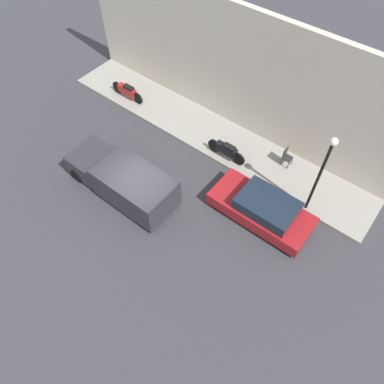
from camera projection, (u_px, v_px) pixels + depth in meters
ground_plane at (142, 199)px, 16.22m from camera, size 60.00×60.00×0.00m
sidewalk at (211, 134)px, 18.50m from camera, size 2.60×16.68×0.16m
building_facade at (232, 69)px, 16.83m from camera, size 0.30×16.68×6.03m
parked_car at (263, 209)px, 15.17m from camera, size 1.84×4.27×1.25m
delivery_van at (122, 179)px, 15.81m from camera, size 1.92×5.08×1.60m
motorcycle_red at (127, 91)px, 19.69m from camera, size 0.30×2.11×0.79m
motorcycle_black at (226, 150)px, 17.11m from camera, size 0.30×2.00×0.83m
streetlamp at (323, 167)px, 13.68m from camera, size 0.31×0.31×4.06m
cafe_chair at (286, 156)px, 16.82m from camera, size 0.40×0.40×0.93m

